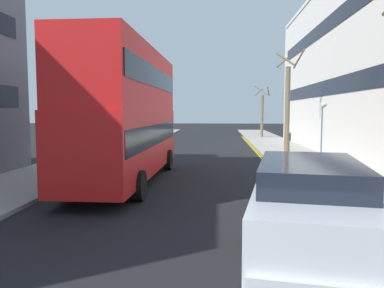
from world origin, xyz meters
TOP-DOWN VIEW (x-y plane):
  - sidewalk_right at (6.50, 16.00)m, footprint 4.00×80.00m
  - sidewalk_left at (-6.50, 16.00)m, footprint 4.00×80.00m
  - kerb_line_outer at (4.40, 14.00)m, footprint 0.10×56.00m
  - kerb_line_inner at (4.24, 14.00)m, footprint 0.10×56.00m
  - double_decker_bus_away at (-2.36, 12.86)m, footprint 2.89×10.84m
  - taxi_minivan at (3.07, 3.81)m, footprint 2.65×5.06m
  - pedestrian_far at (6.22, 23.15)m, footprint 0.34×0.22m
  - street_tree_near at (5.84, 21.51)m, footprint 1.76×1.74m
  - street_tree_mid at (6.32, 39.67)m, footprint 1.83×1.85m

SIDE VIEW (x-z plane):
  - kerb_line_outer at x=4.40m, z-range 0.00..0.01m
  - kerb_line_inner at x=4.24m, z-range 0.00..0.01m
  - sidewalk_right at x=6.50m, z-range 0.00..0.14m
  - sidewalk_left at x=-6.50m, z-range 0.00..0.14m
  - pedestrian_far at x=6.22m, z-range 0.18..1.80m
  - taxi_minivan at x=3.07m, z-range 0.01..2.13m
  - street_tree_mid at x=6.32m, z-range -0.06..5.64m
  - double_decker_bus_away at x=-2.36m, z-range 0.21..5.85m
  - street_tree_near at x=5.84m, z-range -0.06..6.63m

